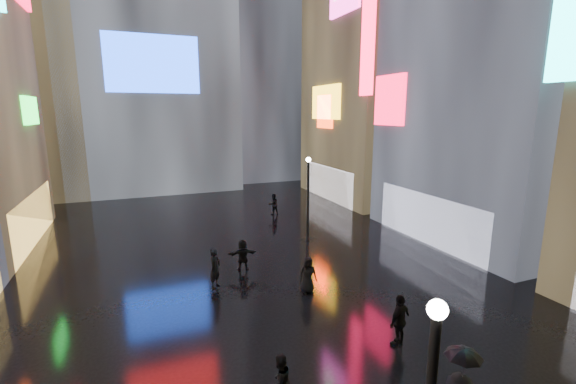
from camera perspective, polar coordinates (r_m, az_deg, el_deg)
ground at (r=22.60m, az=-7.60°, el=-8.59°), size 140.00×140.00×0.00m
building_right_far at (r=37.61m, az=13.48°, el=20.88°), size 10.28×12.00×28.00m
tower_flank_right at (r=49.52m, az=-5.27°, el=22.41°), size 12.00×12.00×34.00m
tower_flank_left at (r=43.84m, az=-34.98°, el=16.52°), size 10.00×10.00×26.00m
lamp_far at (r=23.27m, az=2.98°, el=-0.35°), size 0.30×0.30×5.20m
pedestrian_1 at (r=11.48m, az=-1.22°, el=-26.21°), size 0.90×0.81×1.52m
pedestrian_3 at (r=14.22m, az=16.21°, el=-17.78°), size 1.17×0.82×1.84m
pedestrian_4 at (r=17.30m, az=2.95°, el=-12.15°), size 0.85×0.61×1.63m
pedestrian_5 at (r=19.64m, az=-6.72°, el=-9.29°), size 1.52×0.66×1.59m
pedestrian_6 at (r=18.02m, az=-10.75°, el=-11.01°), size 0.77×0.78×1.82m
pedestrian_7 at (r=29.84m, az=-2.17°, el=-1.83°), size 0.87×0.73×1.62m
umbrella_1 at (r=10.58m, az=24.49°, el=-21.88°), size 1.02×1.02×0.72m
umbrella_2 at (r=16.82m, az=2.99°, el=-8.16°), size 1.13×1.15×0.93m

